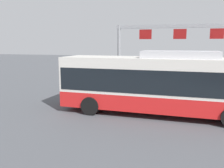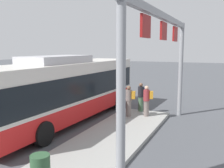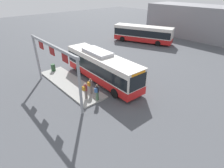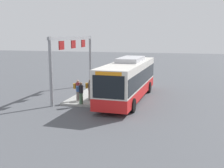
# 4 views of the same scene
# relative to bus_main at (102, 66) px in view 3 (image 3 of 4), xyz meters

# --- Properties ---
(ground_plane) EXTENTS (120.00, 120.00, 0.00)m
(ground_plane) POSITION_rel_bus_main_xyz_m (0.01, -0.00, -1.81)
(ground_plane) COLOR #4C4F54
(platform_curb) EXTENTS (10.00, 2.80, 0.16)m
(platform_curb) POSITION_rel_bus_main_xyz_m (-1.70, -3.27, -1.73)
(platform_curb) COLOR #9E9E99
(platform_curb) RESTS_ON ground
(bus_main) EXTENTS (11.11, 2.98, 3.46)m
(bus_main) POSITION_rel_bus_main_xyz_m (0.00, 0.00, 0.00)
(bus_main) COLOR red
(bus_main) RESTS_ON ground
(bus_background_left) EXTENTS (11.18, 6.49, 3.10)m
(bus_background_left) POSITION_rel_bus_main_xyz_m (-7.50, 16.01, -0.03)
(bus_background_left) COLOR red
(bus_background_left) RESTS_ON ground
(person_boarding) EXTENTS (0.55, 0.60, 1.67)m
(person_boarding) POSITION_rel_bus_main_xyz_m (3.03, -3.05, -0.76)
(person_boarding) COLOR #476B4C
(person_boarding) RESTS_ON platform_curb
(person_waiting_near) EXTENTS (0.42, 0.58, 1.67)m
(person_waiting_near) POSITION_rel_bus_main_xyz_m (1.66, -2.81, -0.76)
(person_waiting_near) COLOR slate
(person_waiting_near) RESTS_ON platform_curb
(person_waiting_mid) EXTENTS (0.43, 0.58, 1.67)m
(person_waiting_mid) POSITION_rel_bus_main_xyz_m (2.07, -3.68, -0.76)
(person_waiting_mid) COLOR slate
(person_waiting_mid) RESTS_ON platform_curb
(platform_sign_gantry) EXTENTS (9.30, 0.24, 5.20)m
(platform_sign_gantry) POSITION_rel_bus_main_xyz_m (-0.80, -5.14, 1.94)
(platform_sign_gantry) COLOR gray
(platform_sign_gantry) RESTS_ON ground
(station_building) EXTENTS (22.94, 8.00, 6.28)m
(station_building) POSITION_rel_bus_main_xyz_m (-1.83, 28.22, 1.33)
(station_building) COLOR gray
(station_building) RESTS_ON ground
(trash_bin) EXTENTS (0.52, 0.52, 0.90)m
(trash_bin) POSITION_rel_bus_main_xyz_m (-6.03, -3.18, -1.20)
(trash_bin) COLOR #2D5133
(trash_bin) RESTS_ON platform_curb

